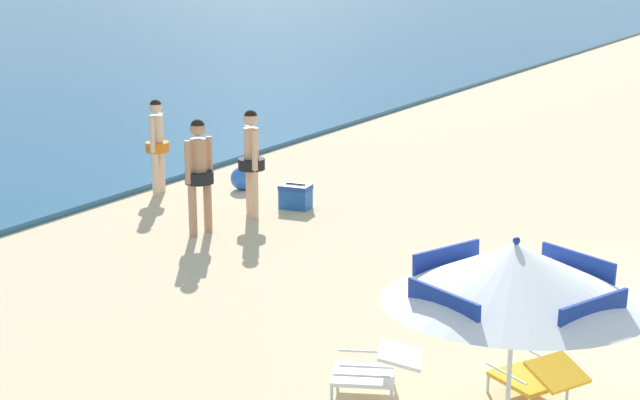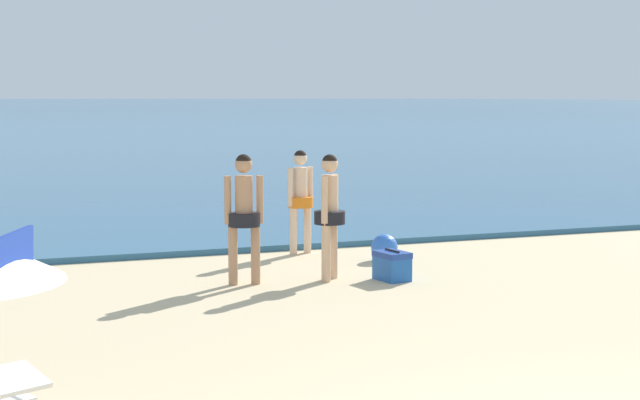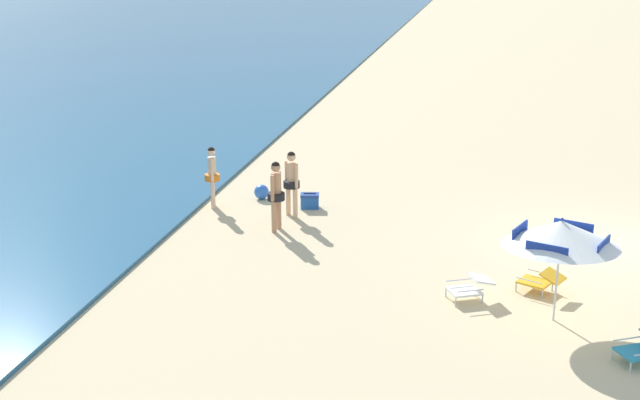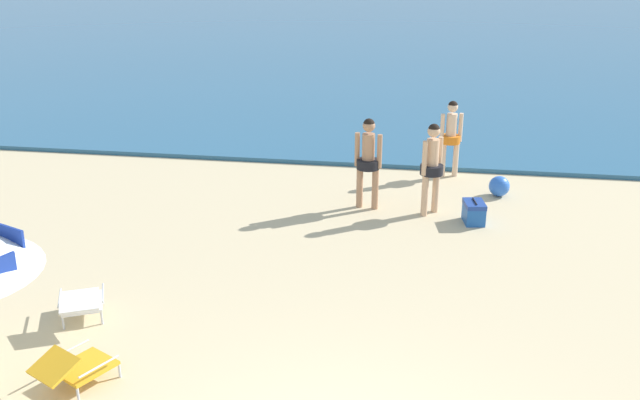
{
  "view_description": "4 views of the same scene",
  "coord_description": "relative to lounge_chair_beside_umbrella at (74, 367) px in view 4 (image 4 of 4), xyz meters",
  "views": [
    {
      "loc": [
        -11.43,
        -1.16,
        4.22
      ],
      "look_at": [
        -0.54,
        5.42,
        0.86
      ],
      "focal_mm": 54.01,
      "sensor_mm": 36.0,
      "label": 1
    },
    {
      "loc": [
        -4.07,
        -4.83,
        2.53
      ],
      "look_at": [
        -0.24,
        5.21,
        1.38
      ],
      "focal_mm": 54.64,
      "sensor_mm": 36.0,
      "label": 2
    },
    {
      "loc": [
        -19.13,
        2.88,
        6.61
      ],
      "look_at": [
        -1.27,
        6.33,
        1.11
      ],
      "focal_mm": 45.95,
      "sensor_mm": 36.0,
      "label": 3
    },
    {
      "loc": [
        0.62,
        -4.75,
        4.84
      ],
      "look_at": [
        -1.13,
        6.29,
        0.6
      ],
      "focal_mm": 38.69,
      "sensor_mm": 36.0,
      "label": 4
    }
  ],
  "objects": [
    {
      "name": "cooler_box",
      "position": [
        4.76,
        5.76,
        -0.07
      ],
      "size": [
        0.43,
        0.55,
        0.43
      ],
      "color": "#1E56A8",
      "rests_on": "ground"
    },
    {
      "name": "person_standing_beside",
      "position": [
        3.96,
        6.08,
        0.73
      ],
      "size": [
        0.43,
        0.43,
        1.74
      ],
      "color": "#D8A87F",
      "rests_on": "ground"
    },
    {
      "name": "lounge_chair_beside_umbrella",
      "position": [
        0.0,
        0.0,
        0.0
      ],
      "size": [
        0.87,
        1.01,
        0.51
      ],
      "color": "gold",
      "rests_on": "ground"
    },
    {
      "name": "person_wading_in",
      "position": [
        2.77,
        6.19,
        0.74
      ],
      "size": [
        0.52,
        0.43,
        1.76
      ],
      "color": "tan",
      "rests_on": "ground"
    },
    {
      "name": "beach_ball",
      "position": [
        5.33,
        7.26,
        -0.07
      ],
      "size": [
        0.41,
        0.41,
        0.41
      ],
      "primitive_type": "sphere",
      "color": "blue",
      "rests_on": "ground"
    },
    {
      "name": "person_standing_near_shore",
      "position": [
        4.35,
        8.35,
        0.69
      ],
      "size": [
        0.48,
        0.41,
        1.67
      ],
      "color": "beige",
      "rests_on": "ground"
    },
    {
      "name": "lounge_chair_facing_sea",
      "position": [
        -0.63,
        1.4,
        0.0
      ],
      "size": [
        0.84,
        0.99,
        0.49
      ],
      "color": "white",
      "rests_on": "ground"
    }
  ]
}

